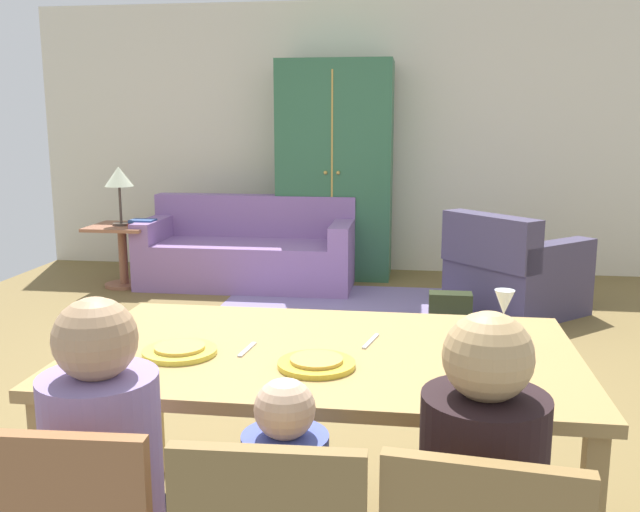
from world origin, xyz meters
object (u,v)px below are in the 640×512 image
object	(u,v)px
side_table	(123,247)
book_lower	(142,224)
couch	(249,253)
plate_near_child	(316,364)
armchair	(513,274)
plate_near_man	(180,352)
wine_glass	(504,305)
dining_table	(324,368)
person_man	(112,512)
handbag	(450,310)
armoire	(335,171)
book_upper	(143,221)
table_lamp	(119,179)

from	to	relation	value
side_table	book_lower	size ratio (longest dim) A/B	2.64
couch	side_table	bearing A→B (deg)	-167.27
plate_near_child	armchair	distance (m)	3.73
plate_near_man	wine_glass	bearing A→B (deg)	15.32
book_lower	side_table	bearing A→B (deg)	177.70
dining_table	person_man	size ratio (longest dim) A/B	1.55
armchair	handbag	size ratio (longest dim) A/B	3.78
person_man	armoire	xyz separation A→B (m)	(-0.01, 5.23, 0.54)
armoire	book_upper	world-z (taller)	armoire
dining_table	side_table	size ratio (longest dim) A/B	2.97
armoire	book_upper	bearing A→B (deg)	-156.51
table_lamp	book_upper	world-z (taller)	table_lamp
armchair	side_table	world-z (taller)	armchair
book_upper	armoire	bearing A→B (deg)	23.49
side_table	book_upper	xyz separation A→B (m)	(0.21, 0.01, 0.24)
dining_table	wine_glass	distance (m)	0.68
wine_glass	armchair	world-z (taller)	wine_glass
armoire	book_upper	xyz separation A→B (m)	(-1.70, -0.74, -0.43)
book_lower	handbag	size ratio (longest dim) A/B	0.69
dining_table	book_lower	bearing A→B (deg)	120.08
wine_glass	couch	bearing A→B (deg)	115.80
dining_table	book_upper	world-z (taller)	dining_table
dining_table	wine_glass	size ratio (longest dim) A/B	9.27
table_lamp	book_lower	bearing A→B (deg)	-2.30
person_man	armchair	xyz separation A→B (m)	(1.56, 4.04, -0.19)
book_upper	armchair	bearing A→B (deg)	-7.71
book_upper	handbag	distance (m)	2.96
person_man	handbag	size ratio (longest dim) A/B	3.47
armchair	armoire	world-z (taller)	armoire
plate_near_man	plate_near_child	distance (m)	0.48
armoire	side_table	xyz separation A→B (m)	(-1.91, -0.75, -0.67)
plate_near_child	table_lamp	size ratio (longest dim) A/B	0.46
plate_near_child	armchair	xyz separation A→B (m)	(1.09, 3.54, -0.45)
armoire	book_lower	size ratio (longest dim) A/B	9.55
wine_glass	armoire	world-z (taller)	armoire
person_man	couch	world-z (taller)	person_man
armoire	table_lamp	xyz separation A→B (m)	(-1.91, -0.75, -0.04)
plate_near_child	wine_glass	xyz separation A→B (m)	(0.62, 0.36, 0.12)
plate_near_child	plate_near_man	bearing A→B (deg)	172.79
plate_near_child	book_upper	bearing A→B (deg)	118.82
side_table	book_upper	distance (m)	0.32
handbag	side_table	bearing A→B (deg)	163.17
armoire	wine_glass	bearing A→B (deg)	-75.71
plate_near_man	table_lamp	size ratio (longest dim) A/B	0.46
dining_table	armchair	world-z (taller)	armchair
dining_table	couch	world-z (taller)	couch
dining_table	table_lamp	size ratio (longest dim) A/B	3.19
plate_near_man	armoire	xyz separation A→B (m)	(-0.02, 4.66, 0.28)
plate_near_man	couch	size ratio (longest dim) A/B	0.13
couch	table_lamp	bearing A→B (deg)	-167.27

